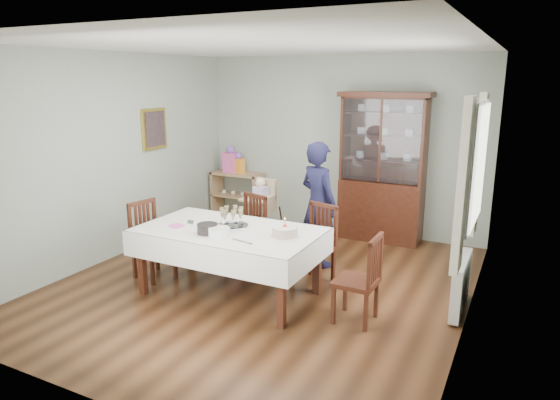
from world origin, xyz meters
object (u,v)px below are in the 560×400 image
Objects in this scene: chair_end_right at (357,296)px; birthday_cake at (285,232)px; chair_far_left at (246,247)px; gift_bag_pink at (231,161)px; sideboard at (238,195)px; woman at (318,204)px; chair_far_right at (314,260)px; high_chair at (261,221)px; gift_bag_orange at (238,164)px; champagne_tray at (232,221)px; dining_table at (230,261)px; china_cabinet at (383,166)px; chair_end_left at (154,255)px.

birthday_cake is (-0.80, 0.00, 0.55)m from chair_end_right.
chair_far_left is 2.06× the size of gift_bag_pink.
woman reaches higher than sideboard.
high_chair is (-1.15, 0.78, 0.12)m from chair_far_right.
chair_end_right is at bearing -40.15° from gift_bag_pink.
gift_bag_orange reaches higher than sideboard.
woman is at bearing -32.04° from gift_bag_pink.
high_chair is at bearing 126.82° from birthday_cake.
champagne_tray is at bearing -59.86° from gift_bag_orange.
dining_table is at bearing -60.04° from sideboard.
dining_table is 5.52× the size of champagne_tray.
high_chair is at bearing 161.82° from chair_far_right.
china_cabinet is 2.60m from sideboard.
chair_far_right is 1.94m from chair_end_left.
chair_end_left is at bearing -120.05° from chair_far_left.
champagne_tray is at bearing -59.45° from sideboard.
woman is at bearing 53.14° from chair_far_left.
sideboard is 2.48× the size of champagne_tray.
birthday_cake is at bearing -78.11° from chair_end_left.
high_chair is at bearing 106.24° from dining_table.
birthday_cake is at bearing -21.20° from chair_far_left.
birthday_cake reaches higher than chair_end_right.
china_cabinet reaches higher than high_chair.
gift_bag_orange is at bearing -9.20° from woman.
dining_table is at bearing -88.32° from chair_end_right.
gift_bag_orange is (-2.18, 2.65, 0.14)m from birthday_cake.
chair_end_right is 1.59m from champagne_tray.
champagne_tray is at bearing 174.43° from birthday_cake.
woman is 1.56× the size of high_chair.
woman reaches higher than dining_table.
birthday_cake reaches higher than chair_far_right.
china_cabinet is at bearing -26.40° from chair_end_left.
high_chair is at bearing -46.85° from sideboard.
chair_end_left is at bearing -81.08° from gift_bag_orange.
woman is 5.24× the size of birthday_cake.
champagne_tray is at bearing -63.09° from high_chair.
chair_far_right is (0.71, 0.72, -0.11)m from dining_table.
sideboard is at bearing 129.78° from birthday_cake.
china_cabinet is 7.10× the size of birthday_cake.
dining_table is 2.14× the size of chair_far_left.
gift_bag_pink reaches higher than gift_bag_orange.
chair_end_left is 3.03× the size of birthday_cake.
birthday_cake is (0.16, -1.28, 0.01)m from woman.
birthday_cake is at bearing -50.47° from gift_bag_orange.
gift_bag_orange is (-2.46, 0.00, -0.17)m from china_cabinet.
chair_end_left reaches higher than chair_end_right.
chair_end_left is at bearing -127.39° from china_cabinet.
china_cabinet is at bearing -83.09° from woman.
champagne_tray is 0.80× the size of gift_bag_pink.
champagne_tray is at bearing 91.31° from woman.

